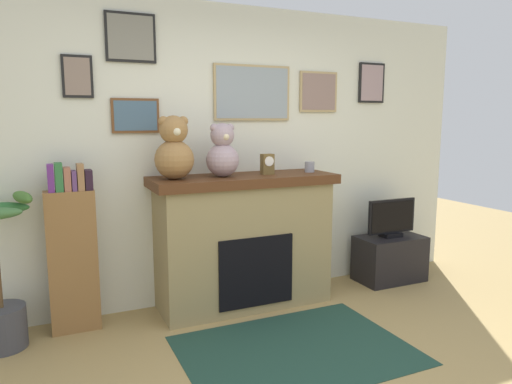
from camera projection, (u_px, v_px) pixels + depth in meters
name	position (u px, v px, depth m)	size (l,w,h in m)	color
back_wall	(218.00, 154.00, 4.24)	(5.20, 0.15, 2.60)	silver
fireplace	(244.00, 240.00, 4.11)	(1.59, 0.59, 1.15)	#928154
bookshelf	(72.00, 254.00, 3.60)	(0.36, 0.16, 1.30)	olive
tv_stand	(390.00, 258.00, 4.78)	(0.67, 0.40, 0.45)	black
television	(391.00, 219.00, 4.71)	(0.55, 0.14, 0.38)	black
area_rug	(296.00, 350.00, 3.35)	(1.59, 1.17, 0.01)	#1D3C30
candle_jar	(310.00, 167.00, 4.26)	(0.09, 0.09, 0.09)	gray
mantel_clock	(267.00, 164.00, 4.08)	(0.10, 0.08, 0.18)	brown
teddy_bear_cream	(174.00, 151.00, 3.72)	(0.31, 0.31, 0.50)	olive
teddy_bear_tan	(222.00, 153.00, 3.89)	(0.27, 0.27, 0.44)	#A48D95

